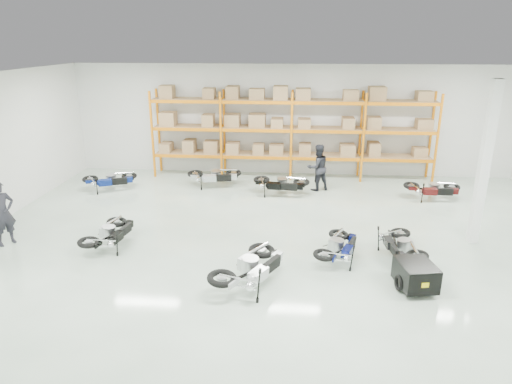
# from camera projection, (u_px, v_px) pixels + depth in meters

# --- Properties ---
(room) EXTENTS (18.00, 18.00, 18.00)m
(room) POSITION_uv_depth(u_px,v_px,m) (289.00, 165.00, 12.12)
(room) COLOR silver
(room) RESTS_ON ground
(pallet_rack) EXTENTS (11.28, 0.98, 3.62)m
(pallet_rack) POSITION_uv_depth(u_px,v_px,m) (292.00, 123.00, 18.21)
(pallet_rack) COLOR orange
(pallet_rack) RESTS_ON ground
(structural_column) EXTENTS (0.25, 0.25, 4.50)m
(structural_column) POSITION_uv_depth(u_px,v_px,m) (484.00, 165.00, 12.18)
(structural_column) COLOR white
(structural_column) RESTS_ON ground
(moto_blue_centre) EXTENTS (1.32, 1.80, 1.05)m
(moto_blue_centre) POSITION_uv_depth(u_px,v_px,m) (339.00, 243.00, 11.67)
(moto_blue_centre) COLOR #070E4A
(moto_blue_centre) RESTS_ON ground
(moto_silver_left) EXTENTS (1.78, 2.18, 1.27)m
(moto_silver_left) POSITION_uv_depth(u_px,v_px,m) (252.00, 262.00, 10.43)
(moto_silver_left) COLOR #B0B1B7
(moto_silver_left) RESTS_ON ground
(moto_black_far_left) EXTENTS (1.09, 1.81, 1.10)m
(moto_black_far_left) POSITION_uv_depth(u_px,v_px,m) (110.00, 229.00, 12.42)
(moto_black_far_left) COLOR black
(moto_black_far_left) RESTS_ON ground
(moto_touring_right) EXTENTS (0.96, 1.70, 1.05)m
(moto_touring_right) POSITION_uv_depth(u_px,v_px,m) (401.00, 241.00, 11.77)
(moto_touring_right) COLOR black
(moto_touring_right) RESTS_ON ground
(trailer) EXTENTS (0.91, 1.64, 0.67)m
(trailer) POSITION_uv_depth(u_px,v_px,m) (416.00, 275.00, 10.30)
(trailer) COLOR black
(trailer) RESTS_ON ground
(moto_back_a) EXTENTS (1.90, 1.43, 1.11)m
(moto_back_a) POSITION_uv_depth(u_px,v_px,m) (110.00, 177.00, 17.12)
(moto_back_a) COLOR navy
(moto_back_a) RESTS_ON ground
(moto_back_b) EXTENTS (1.91, 1.17, 1.16)m
(moto_back_b) POSITION_uv_depth(u_px,v_px,m) (214.00, 173.00, 17.56)
(moto_back_b) COLOR #A6AAB0
(moto_back_b) RESTS_ON ground
(moto_back_c) EXTENTS (1.88, 1.09, 1.16)m
(moto_back_c) POSITION_uv_depth(u_px,v_px,m) (280.00, 180.00, 16.62)
(moto_back_c) COLOR black
(moto_back_c) RESTS_ON ground
(moto_back_d) EXTENTS (1.70, 0.86, 1.09)m
(moto_back_d) POSITION_uv_depth(u_px,v_px,m) (433.00, 186.00, 16.11)
(moto_back_d) COLOR #460E0E
(moto_back_d) RESTS_ON ground
(person_left) EXTENTS (0.73, 0.80, 1.82)m
(person_left) POSITION_uv_depth(u_px,v_px,m) (2.00, 213.00, 12.48)
(person_left) COLOR black
(person_left) RESTS_ON ground
(person_back) EXTENTS (1.06, 0.97, 1.76)m
(person_back) POSITION_uv_depth(u_px,v_px,m) (318.00, 167.00, 17.02)
(person_back) COLOR black
(person_back) RESTS_ON ground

